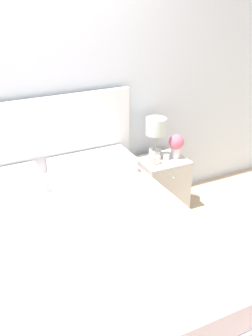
% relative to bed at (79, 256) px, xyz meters
% --- Properties ---
extents(ground_plane, '(12.00, 12.00, 0.00)m').
position_rel_bed_xyz_m(ground_plane, '(0.00, 0.97, -0.31)').
color(ground_plane, '#CCB28E').
extents(wall_back, '(8.00, 0.06, 2.60)m').
position_rel_bed_xyz_m(wall_back, '(0.00, 1.04, 0.99)').
color(wall_back, white).
rests_on(wall_back, ground_plane).
extents(bed, '(1.76, 2.10, 1.24)m').
position_rel_bed_xyz_m(bed, '(0.00, 0.00, 0.00)').
color(bed, white).
rests_on(bed, ground_plane).
extents(nightstand, '(0.46, 0.41, 0.53)m').
position_rel_bed_xyz_m(nightstand, '(1.17, 0.76, -0.05)').
color(nightstand, silver).
rests_on(nightstand, ground_plane).
extents(table_lamp, '(0.20, 0.20, 0.41)m').
position_rel_bed_xyz_m(table_lamp, '(1.12, 0.83, 0.50)').
color(table_lamp, white).
rests_on(table_lamp, nightstand).
extents(flower_vase, '(0.15, 0.15, 0.24)m').
position_rel_bed_xyz_m(flower_vase, '(1.31, 0.75, 0.35)').
color(flower_vase, white).
rests_on(flower_vase, nightstand).
extents(teacup, '(0.10, 0.10, 0.07)m').
position_rel_bed_xyz_m(teacup, '(1.19, 0.73, 0.25)').
color(teacup, white).
rests_on(teacup, nightstand).
extents(alarm_clock, '(0.08, 0.05, 0.08)m').
position_rel_bed_xyz_m(alarm_clock, '(1.06, 0.70, 0.25)').
color(alarm_clock, beige).
rests_on(alarm_clock, nightstand).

